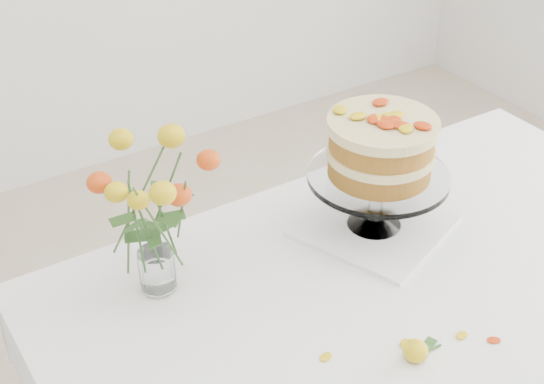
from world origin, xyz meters
The scene contains 9 objects.
table centered at (0.00, 0.00, 0.67)m, with size 1.43×0.93×0.76m.
napkin centered at (0.06, 0.21, 0.76)m, with size 0.28×0.28×0.01m, color white.
cake_stand centered at (0.06, 0.21, 0.95)m, with size 0.30×0.30×0.27m.
rose_vase centered at (-0.43, 0.28, 0.97)m, with size 0.24×0.24×0.36m.
loose_rose_near centered at (-0.13, -0.14, 0.78)m, with size 0.08×0.05×0.04m.
stray_petal_a centered at (-0.12, -0.10, 0.76)m, with size 0.03×0.02×0.00m, color #E0BB0E.
stray_petal_b centered at (-0.02, -0.14, 0.76)m, with size 0.03×0.02×0.00m, color #E0BB0E.
stray_petal_c centered at (0.02, -0.18, 0.76)m, with size 0.03×0.02×0.00m, color #E0BB0E.
stray_petal_d centered at (-0.26, -0.05, 0.76)m, with size 0.03×0.02×0.00m, color #E0BB0E.
Camera 1 is at (-0.85, -0.80, 1.74)m, focal length 50.00 mm.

